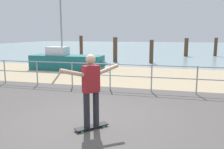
% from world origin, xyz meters
% --- Properties ---
extents(ground_plane, '(24.00, 10.00, 0.04)m').
position_xyz_m(ground_plane, '(0.00, -1.00, 0.00)').
color(ground_plane, '#514C49').
rests_on(ground_plane, ground).
extents(beach_strip, '(24.00, 6.00, 0.04)m').
position_xyz_m(beach_strip, '(0.00, 7.00, 0.00)').
color(beach_strip, tan).
rests_on(beach_strip, ground).
extents(sea_surface, '(72.00, 50.00, 0.04)m').
position_xyz_m(sea_surface, '(0.00, 35.00, 0.00)').
color(sea_surface, '#849EA3').
rests_on(sea_surface, ground).
extents(railing_fence, '(11.28, 0.05, 1.05)m').
position_xyz_m(railing_fence, '(-1.19, 3.60, 0.70)').
color(railing_fence, '#9EA0A5').
rests_on(railing_fence, ground).
extents(sailboat, '(4.95, 1.42, 5.36)m').
position_xyz_m(sailboat, '(-4.11, 7.96, 0.52)').
color(sailboat, '#19666B').
rests_on(sailboat, ground).
extents(skateboard, '(0.68, 0.73, 0.08)m').
position_xyz_m(skateboard, '(0.20, -0.26, 0.07)').
color(skateboard, black).
rests_on(skateboard, ground).
extents(skateboarder, '(1.03, 1.13, 1.65)m').
position_xyz_m(skateboarder, '(0.20, -0.26, 1.02)').
color(skateboarder, '#26262B').
rests_on(skateboarder, skateboard).
extents(groyne_post_0, '(0.26, 0.26, 2.04)m').
position_xyz_m(groyne_post_0, '(-5.22, 12.69, 1.02)').
color(groyne_post_0, '#513826').
rests_on(groyne_post_0, ground).
extents(groyne_post_1, '(0.33, 0.33, 1.93)m').
position_xyz_m(groyne_post_1, '(-2.40, 12.74, 0.96)').
color(groyne_post_1, '#513826').
rests_on(groyne_post_1, ground).
extents(groyne_post_2, '(0.30, 0.30, 1.75)m').
position_xyz_m(groyne_post_2, '(0.42, 12.63, 0.87)').
color(groyne_post_2, '#513826').
rests_on(groyne_post_2, ground).
extents(groyne_post_3, '(0.38, 0.38, 1.79)m').
position_xyz_m(groyne_post_3, '(3.24, 18.90, 0.89)').
color(groyne_post_3, '#513826').
rests_on(groyne_post_3, ground).
extents(groyne_post_4, '(0.31, 0.31, 1.82)m').
position_xyz_m(groyne_post_4, '(6.06, 19.85, 0.91)').
color(groyne_post_4, '#513826').
rests_on(groyne_post_4, ground).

